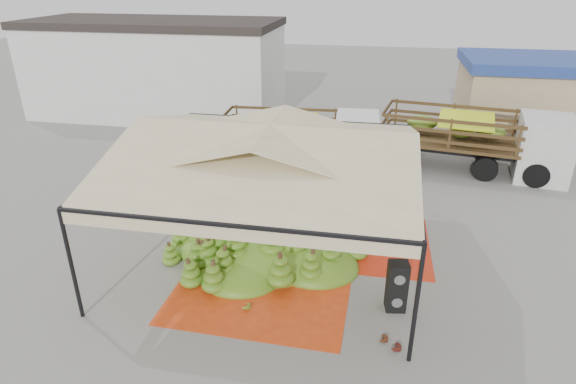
% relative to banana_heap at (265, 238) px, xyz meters
% --- Properties ---
extents(ground, '(90.00, 90.00, 0.00)m').
position_rel_banana_heap_xyz_m(ground, '(0.11, 0.45, -0.66)').
color(ground, slate).
rests_on(ground, ground).
extents(canopy_tent, '(8.10, 8.10, 4.00)m').
position_rel_banana_heap_xyz_m(canopy_tent, '(0.11, 0.45, 2.64)').
color(canopy_tent, black).
rests_on(canopy_tent, ground).
extents(building_white, '(14.30, 6.30, 5.40)m').
position_rel_banana_heap_xyz_m(building_white, '(-9.89, 14.45, 2.05)').
color(building_white, silver).
rests_on(building_white, ground).
extents(building_tan, '(6.30, 5.30, 4.10)m').
position_rel_banana_heap_xyz_m(building_tan, '(10.11, 13.45, 1.41)').
color(building_tan, tan).
rests_on(building_tan, ground).
extents(tarp_left, '(4.78, 4.56, 0.01)m').
position_rel_banana_heap_xyz_m(tarp_left, '(0.28, -1.38, -0.65)').
color(tarp_left, '#E14615').
rests_on(tarp_left, ground).
extents(tarp_right, '(3.61, 3.79, 0.01)m').
position_rel_banana_heap_xyz_m(tarp_right, '(3.14, 1.43, -0.65)').
color(tarp_right, red).
rests_on(tarp_right, ground).
extents(banana_heap, '(6.60, 5.60, 1.32)m').
position_rel_banana_heap_xyz_m(banana_heap, '(0.00, 0.00, 0.00)').
color(banana_heap, '#547B19').
rests_on(banana_heap, ground).
extents(hand_yellow_a, '(0.49, 0.45, 0.18)m').
position_rel_banana_heap_xyz_m(hand_yellow_a, '(1.22, -1.04, -0.57)').
color(hand_yellow_a, gold).
rests_on(hand_yellow_a, ground).
extents(hand_yellow_b, '(0.41, 0.35, 0.17)m').
position_rel_banana_heap_xyz_m(hand_yellow_b, '(-1.17, -1.92, -0.58)').
color(hand_yellow_b, '#AF8923').
rests_on(hand_yellow_b, ground).
extents(hand_red_a, '(0.60, 0.54, 0.23)m').
position_rel_banana_heap_xyz_m(hand_red_a, '(3.76, -3.25, -0.55)').
color(hand_red_a, '#501812').
rests_on(hand_red_a, ground).
extents(hand_red_b, '(0.52, 0.45, 0.21)m').
position_rel_banana_heap_xyz_m(hand_red_b, '(3.48, -3.02, -0.55)').
color(hand_red_b, '#532913').
rests_on(hand_red_b, ground).
extents(hand_green, '(0.49, 0.42, 0.19)m').
position_rel_banana_heap_xyz_m(hand_green, '(0.02, -2.47, -0.56)').
color(hand_green, '#507318').
rests_on(hand_green, ground).
extents(hanging_bunches, '(4.74, 0.24, 0.20)m').
position_rel_banana_heap_xyz_m(hanging_bunches, '(0.42, 1.06, 1.96)').
color(hanging_bunches, '#3F821B').
rests_on(hanging_bunches, ground).
extents(speaker_stack, '(0.56, 0.50, 1.37)m').
position_rel_banana_heap_xyz_m(speaker_stack, '(3.81, -1.76, 0.02)').
color(speaker_stack, black).
rests_on(speaker_stack, ground).
extents(banana_leaves, '(0.96, 1.36, 3.70)m').
position_rel_banana_heap_xyz_m(banana_leaves, '(-2.60, 2.15, -0.66)').
color(banana_leaves, '#1C691C').
rests_on(banana_leaves, ground).
extents(vendor, '(0.80, 0.62, 1.97)m').
position_rel_banana_heap_xyz_m(vendor, '(0.49, 3.30, 0.32)').
color(vendor, gray).
rests_on(vendor, ground).
extents(truck_left, '(6.78, 2.63, 2.29)m').
position_rel_banana_heap_xyz_m(truck_left, '(0.00, 7.95, 0.75)').
color(truck_left, '#4E381A').
rests_on(truck_left, ground).
extents(truck_right, '(7.76, 3.69, 2.56)m').
position_rel_banana_heap_xyz_m(truck_right, '(7.37, 8.54, 0.92)').
color(truck_right, '#4F371A').
rests_on(truck_right, ground).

